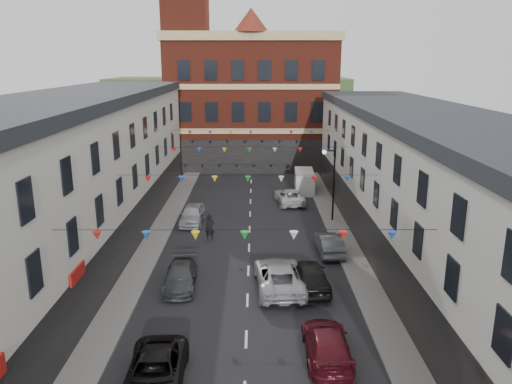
{
  "coord_description": "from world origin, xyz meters",
  "views": [
    {
      "loc": [
        0.42,
        -25.13,
        12.83
      ],
      "look_at": [
        0.5,
        8.93,
        3.85
      ],
      "focal_mm": 35.0,
      "sensor_mm": 36.0,
      "label": 1
    }
  ],
  "objects_px": {
    "car_left_e": "(192,214)",
    "moving_car": "(279,276)",
    "car_left_d": "(181,276)",
    "pedestrian": "(210,228)",
    "car_right_f": "(289,196)",
    "car_right_d": "(310,276)",
    "car_right_e": "(329,243)",
    "car_left_c": "(155,373)",
    "white_van": "(304,181)",
    "car_right_c": "(327,344)",
    "street_lamp": "(331,175)"
  },
  "relations": [
    {
      "from": "car_left_e",
      "to": "moving_car",
      "type": "bearing_deg",
      "value": -60.55
    },
    {
      "from": "car_left_d",
      "to": "car_left_e",
      "type": "distance_m",
      "value": 11.87
    },
    {
      "from": "pedestrian",
      "to": "car_right_f",
      "type": "bearing_deg",
      "value": 57.17
    },
    {
      "from": "car_right_d",
      "to": "pedestrian",
      "type": "xyz_separation_m",
      "value": [
        -6.49,
        8.1,
        0.16
      ]
    },
    {
      "from": "car_right_d",
      "to": "car_right_e",
      "type": "height_order",
      "value": "car_right_d"
    },
    {
      "from": "moving_car",
      "to": "car_right_f",
      "type": "bearing_deg",
      "value": -99.53
    },
    {
      "from": "car_right_e",
      "to": "pedestrian",
      "type": "xyz_separation_m",
      "value": [
        -8.39,
        2.58,
        0.26
      ]
    },
    {
      "from": "pedestrian",
      "to": "car_right_e",
      "type": "bearing_deg",
      "value": -16.29
    },
    {
      "from": "car_right_e",
      "to": "pedestrian",
      "type": "height_order",
      "value": "pedestrian"
    },
    {
      "from": "car_left_c",
      "to": "car_left_e",
      "type": "bearing_deg",
      "value": 90.77
    },
    {
      "from": "car_right_e",
      "to": "car_right_d",
      "type": "bearing_deg",
      "value": 68.72
    },
    {
      "from": "car_left_c",
      "to": "car_right_d",
      "type": "relative_size",
      "value": 1.06
    },
    {
      "from": "white_van",
      "to": "pedestrian",
      "type": "height_order",
      "value": "white_van"
    },
    {
      "from": "car_left_d",
      "to": "white_van",
      "type": "relative_size",
      "value": 0.94
    },
    {
      "from": "car_left_e",
      "to": "pedestrian",
      "type": "height_order",
      "value": "pedestrian"
    },
    {
      "from": "car_left_d",
      "to": "car_right_c",
      "type": "height_order",
      "value": "car_right_c"
    },
    {
      "from": "car_left_c",
      "to": "car_right_d",
      "type": "distance_m",
      "value": 11.6
    },
    {
      "from": "car_right_d",
      "to": "car_right_e",
      "type": "distance_m",
      "value": 5.84
    },
    {
      "from": "car_left_d",
      "to": "car_left_c",
      "type": "bearing_deg",
      "value": -90.75
    },
    {
      "from": "moving_car",
      "to": "car_right_c",
      "type": "bearing_deg",
      "value": 100.58
    },
    {
      "from": "car_right_e",
      "to": "moving_car",
      "type": "height_order",
      "value": "moving_car"
    },
    {
      "from": "car_left_c",
      "to": "car_left_d",
      "type": "distance_m",
      "value": 9.38
    },
    {
      "from": "car_right_f",
      "to": "white_van",
      "type": "bearing_deg",
      "value": -118.81
    },
    {
      "from": "car_right_c",
      "to": "car_right_e",
      "type": "bearing_deg",
      "value": -98.09
    },
    {
      "from": "car_right_c",
      "to": "car_right_e",
      "type": "xyz_separation_m",
      "value": [
        1.9,
        12.53,
        0.0
      ]
    },
    {
      "from": "car_left_c",
      "to": "white_van",
      "type": "bearing_deg",
      "value": 71.9
    },
    {
      "from": "car_left_c",
      "to": "moving_car",
      "type": "xyz_separation_m",
      "value": [
        5.4,
        9.12,
        0.1
      ]
    },
    {
      "from": "car_left_c",
      "to": "pedestrian",
      "type": "relative_size",
      "value": 2.61
    },
    {
      "from": "car_left_c",
      "to": "car_right_c",
      "type": "relative_size",
      "value": 1.04
    },
    {
      "from": "car_right_c",
      "to": "pedestrian",
      "type": "xyz_separation_m",
      "value": [
        -6.49,
        15.11,
        0.27
      ]
    },
    {
      "from": "car_left_e",
      "to": "car_right_c",
      "type": "relative_size",
      "value": 0.92
    },
    {
      "from": "street_lamp",
      "to": "car_right_f",
      "type": "height_order",
      "value": "street_lamp"
    },
    {
      "from": "car_left_c",
      "to": "street_lamp",
      "type": "bearing_deg",
      "value": 62.75
    },
    {
      "from": "car_right_d",
      "to": "pedestrian",
      "type": "relative_size",
      "value": 2.46
    },
    {
      "from": "street_lamp",
      "to": "white_van",
      "type": "height_order",
      "value": "street_lamp"
    },
    {
      "from": "car_right_c",
      "to": "pedestrian",
      "type": "relative_size",
      "value": 2.5
    },
    {
      "from": "car_right_d",
      "to": "white_van",
      "type": "xyz_separation_m",
      "value": [
        1.8,
        22.32,
        0.23
      ]
    },
    {
      "from": "pedestrian",
      "to": "street_lamp",
      "type": "bearing_deg",
      "value": 26.0
    },
    {
      "from": "street_lamp",
      "to": "car_left_d",
      "type": "bearing_deg",
      "value": -130.5
    },
    {
      "from": "street_lamp",
      "to": "car_right_e",
      "type": "distance_m",
      "value": 7.79
    },
    {
      "from": "car_left_d",
      "to": "white_van",
      "type": "distance_m",
      "value": 23.93
    },
    {
      "from": "car_left_d",
      "to": "car_right_e",
      "type": "xyz_separation_m",
      "value": [
        9.43,
        5.24,
        0.06
      ]
    },
    {
      "from": "car_left_d",
      "to": "white_van",
      "type": "height_order",
      "value": "white_van"
    },
    {
      "from": "car_right_c",
      "to": "pedestrian",
      "type": "distance_m",
      "value": 16.45
    },
    {
      "from": "car_left_d",
      "to": "moving_car",
      "type": "height_order",
      "value": "moving_car"
    },
    {
      "from": "car_left_e",
      "to": "pedestrian",
      "type": "relative_size",
      "value": 2.31
    },
    {
      "from": "car_left_e",
      "to": "car_right_e",
      "type": "xyz_separation_m",
      "value": [
        10.17,
        -6.61,
        -0.05
      ]
    },
    {
      "from": "car_left_e",
      "to": "car_right_e",
      "type": "bearing_deg",
      "value": -31.69
    },
    {
      "from": "car_left_c",
      "to": "white_van",
      "type": "distance_m",
      "value": 32.67
    },
    {
      "from": "car_right_c",
      "to": "white_van",
      "type": "xyz_separation_m",
      "value": [
        1.8,
        29.33,
        0.34
      ]
    }
  ]
}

